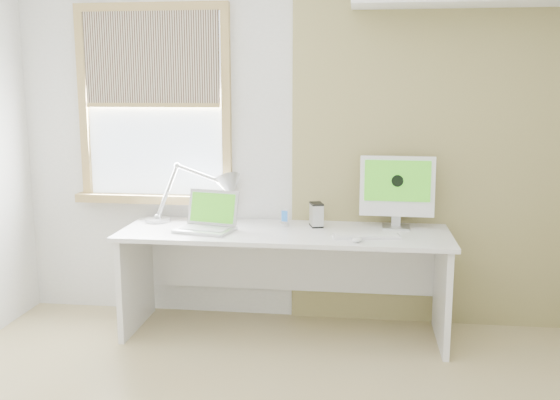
% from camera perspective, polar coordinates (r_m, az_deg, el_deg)
% --- Properties ---
extents(room, '(4.04, 3.54, 2.64)m').
position_cam_1_polar(room, '(2.75, -2.80, 2.24)').
color(room, tan).
rests_on(room, ground).
extents(accent_wall, '(2.00, 0.02, 2.60)m').
position_cam_1_polar(accent_wall, '(4.47, 14.05, 5.08)').
color(accent_wall, '#958C53').
rests_on(accent_wall, room).
extents(window, '(1.20, 0.14, 1.42)m').
position_cam_1_polar(window, '(4.64, -11.40, 8.40)').
color(window, '#A58648').
rests_on(window, room).
extents(desk, '(2.20, 0.70, 0.73)m').
position_cam_1_polar(desk, '(4.31, 0.49, -5.15)').
color(desk, white).
rests_on(desk, room).
extents(desk_lamp, '(0.77, 0.32, 0.42)m').
position_cam_1_polar(desk_lamp, '(4.46, -5.85, 0.81)').
color(desk_lamp, '#B1B4B6').
rests_on(desk_lamp, desk).
extents(laptop, '(0.42, 0.37, 0.26)m').
position_cam_1_polar(laptop, '(4.25, -6.54, -1.85)').
color(laptop, '#B1B4B6').
rests_on(laptop, desk).
extents(phone_dock, '(0.08, 0.08, 0.12)m').
position_cam_1_polar(phone_dock, '(4.34, 0.42, -1.92)').
color(phone_dock, '#B1B4B6').
rests_on(phone_dock, desk).
extents(external_drive, '(0.11, 0.14, 0.17)m').
position_cam_1_polar(external_drive, '(4.32, 3.33, -1.35)').
color(external_drive, '#B1B4B6').
rests_on(external_drive, desk).
extents(imac, '(0.50, 0.17, 0.49)m').
position_cam_1_polar(imac, '(4.32, 10.60, 1.10)').
color(imac, '#B1B4B6').
rests_on(imac, desk).
extents(keyboard, '(0.45, 0.19, 0.02)m').
position_cam_1_polar(keyboard, '(4.05, 7.88, -3.28)').
color(keyboard, white).
rests_on(keyboard, desk).
extents(mouse, '(0.09, 0.12, 0.03)m').
position_cam_1_polar(mouse, '(3.93, 7.03, -3.60)').
color(mouse, white).
rests_on(mouse, desk).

